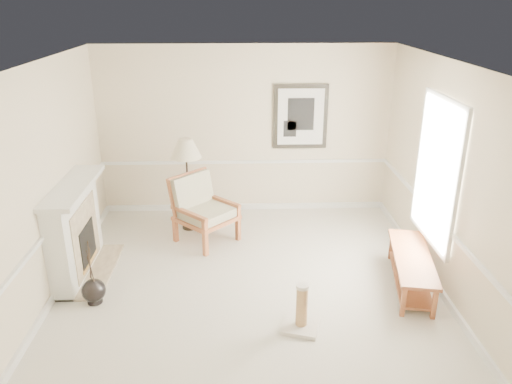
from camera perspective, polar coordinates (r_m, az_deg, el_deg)
ground at (r=6.66m, az=-0.83°, el=-11.33°), size 5.50×5.50×0.00m
room at (r=5.94m, az=0.39°, el=4.41°), size 5.04×5.54×2.92m
fireplace at (r=7.23m, az=-19.93°, el=-4.15°), size 0.64×1.64×1.31m
floor_vase at (r=6.69m, az=-18.05°, el=-10.73°), size 0.30×0.30×0.88m
armchair at (r=7.82m, az=-6.32°, el=-1.57°), size 1.15×1.15×1.05m
floor_lamp at (r=7.95m, az=-8.01°, el=4.68°), size 0.64×0.64×1.53m
bench at (r=6.95m, az=17.34°, el=-8.05°), size 0.75×1.63×0.45m
scratching_post at (r=5.96m, az=5.21°, el=-13.76°), size 0.51×0.51×0.58m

